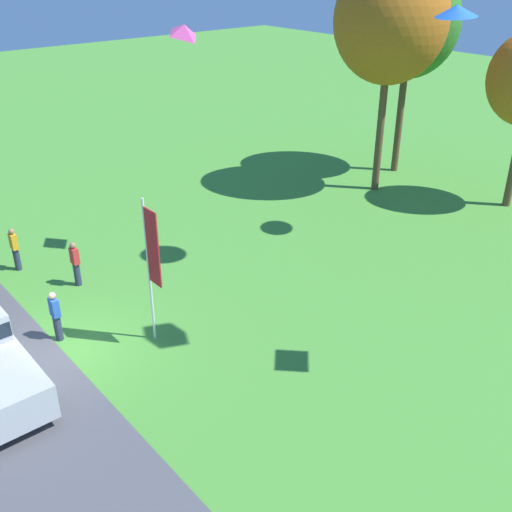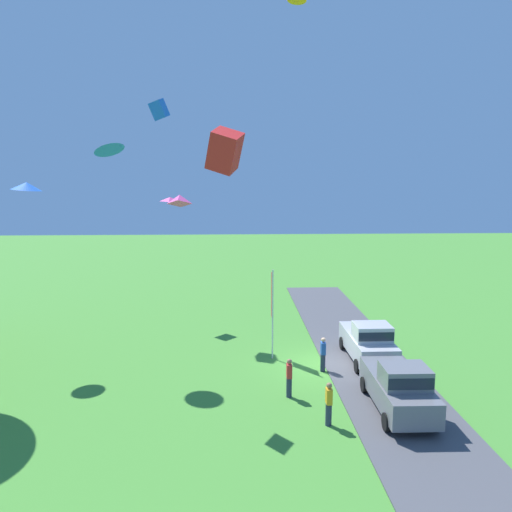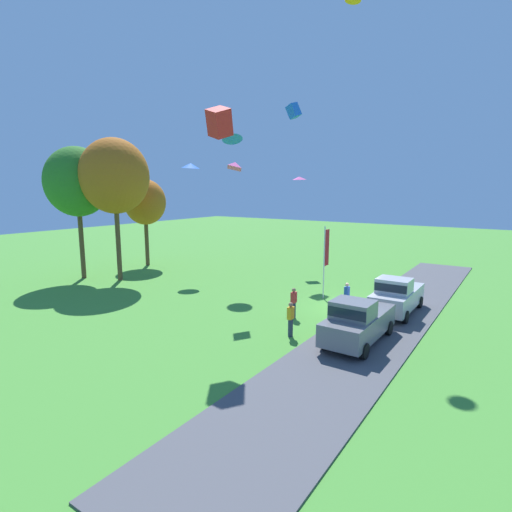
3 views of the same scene
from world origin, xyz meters
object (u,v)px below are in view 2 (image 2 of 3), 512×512
object	(u,v)px
car_pickup_by_flagpole	(399,387)
person_on_lawn	(323,354)
kite_box_near_flag	(225,151)
kite_delta_topmost	(109,148)
person_watching_sky	(329,404)
flag_banner	(272,302)
kite_delta_high_right	(26,186)
kite_box_trailing_tail	(159,110)
car_pickup_mid_row	(368,342)
kite_diamond_over_trees	(180,199)
person_beside_suv	(289,378)
kite_diamond_low_drifter	(170,199)

from	to	relation	value
car_pickup_by_flagpole	person_on_lawn	xyz separation A→B (m)	(4.49, 2.26, -0.23)
person_on_lawn	kite_box_near_flag	world-z (taller)	kite_box_near_flag
kite_delta_topmost	kite_box_near_flag	size ratio (longest dim) A/B	1.21
person_watching_sky	flag_banner	xyz separation A→B (m)	(7.47, 1.59, 2.12)
kite_delta_high_right	kite_box_trailing_tail	xyz separation A→B (m)	(6.50, -5.88, 4.66)
car_pickup_mid_row	kite_diamond_over_trees	bearing A→B (deg)	108.42
car_pickup_mid_row	kite_box_near_flag	xyz separation A→B (m)	(-6.92, 7.12, 9.16)
kite_delta_topmost	kite_box_trailing_tail	size ratio (longest dim) A/B	1.40
person_watching_sky	kite_delta_high_right	bearing A→B (deg)	59.33
flag_banner	kite_delta_high_right	world-z (taller)	kite_delta_high_right
flag_banner	kite_box_near_flag	xyz separation A→B (m)	(-7.94, 2.26, 7.27)
person_beside_suv	kite_box_trailing_tail	bearing A→B (deg)	29.54
person_on_lawn	kite_diamond_low_drifter	distance (m)	14.80
person_on_lawn	flag_banner	bearing A→B (deg)	47.89
kite_delta_topmost	kite_delta_high_right	bearing A→B (deg)	91.78
car_pickup_mid_row	kite_delta_topmost	xyz separation A→B (m)	(2.03, 13.16, 9.78)
person_watching_sky	kite_box_trailing_tail	world-z (taller)	kite_box_trailing_tail
car_pickup_mid_row	kite_box_near_flag	size ratio (longest dim) A/B	3.88
kite_delta_high_right	kite_diamond_low_drifter	bearing A→B (deg)	-42.92
person_on_lawn	car_pickup_mid_row	bearing A→B (deg)	-66.67
car_pickup_by_flagpole	flag_banner	xyz separation A→B (m)	(6.60, 4.58, 1.89)
kite_box_near_flag	kite_delta_high_right	bearing A→B (deg)	49.23
kite_delta_topmost	kite_box_near_flag	bearing A→B (deg)	-145.96
person_on_lawn	kite_delta_topmost	distance (m)	14.93
kite_diamond_low_drifter	kite_box_trailing_tail	distance (m)	5.64
person_beside_suv	kite_diamond_over_trees	size ratio (longest dim) A/B	1.74
person_beside_suv	kite_diamond_low_drifter	size ratio (longest dim) A/B	1.64
person_on_lawn	kite_diamond_over_trees	size ratio (longest dim) A/B	1.74
flag_banner	kite_box_near_flag	world-z (taller)	kite_box_near_flag
person_beside_suv	kite_delta_topmost	distance (m)	14.50
kite_delta_topmost	kite_diamond_low_drifter	distance (m)	7.63
car_pickup_mid_row	kite_diamond_over_trees	size ratio (longest dim) A/B	5.09
person_beside_suv	person_watching_sky	bearing A→B (deg)	-154.30
person_on_lawn	kite_delta_high_right	world-z (taller)	kite_delta_high_right
flag_banner	kite_delta_high_right	distance (m)	13.87
car_pickup_mid_row	person_beside_suv	distance (m)	5.95
person_on_lawn	person_beside_suv	bearing A→B (deg)	145.00
kite_delta_high_right	kite_box_trailing_tail	size ratio (longest dim) A/B	1.35
person_watching_sky	kite_diamond_low_drifter	distance (m)	18.48
car_pickup_mid_row	person_beside_suv	bearing A→B (deg)	130.95
car_pickup_mid_row	kite_box_near_flag	distance (m)	13.51
person_on_lawn	kite_diamond_low_drifter	world-z (taller)	kite_diamond_low_drifter
person_watching_sky	kite_diamond_over_trees	world-z (taller)	kite_diamond_over_trees
kite_delta_topmost	person_beside_suv	bearing A→B (deg)	-124.37
person_beside_suv	kite_box_near_flag	xyz separation A→B (m)	(-3.02, 2.62, 9.39)
kite_diamond_over_trees	kite_delta_topmost	bearing A→B (deg)	38.84
person_beside_suv	flag_banner	distance (m)	5.36
kite_delta_topmost	kite_box_trailing_tail	world-z (taller)	kite_box_trailing_tail
kite_diamond_over_trees	kite_diamond_low_drifter	bearing A→B (deg)	9.11
kite_diamond_low_drifter	kite_delta_high_right	world-z (taller)	kite_delta_high_right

